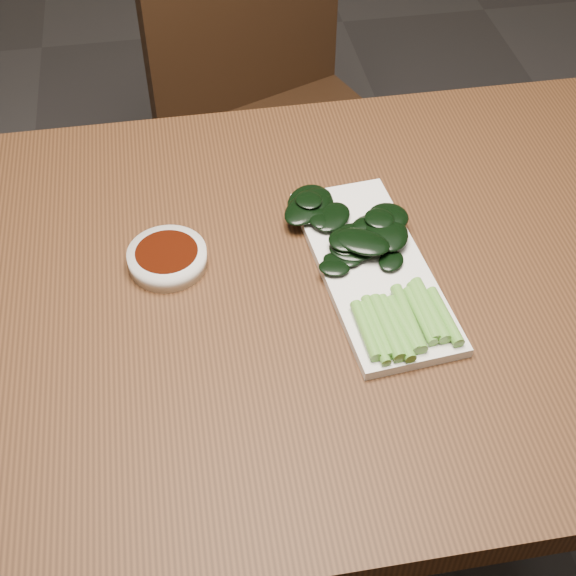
{
  "coord_description": "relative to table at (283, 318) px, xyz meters",
  "views": [
    {
      "loc": [
        -0.11,
        -0.72,
        1.52
      ],
      "look_at": [
        0.0,
        -0.02,
        0.76
      ],
      "focal_mm": 50.0,
      "sensor_mm": 36.0,
      "label": 1
    }
  ],
  "objects": [
    {
      "name": "table",
      "position": [
        0.0,
        0.0,
        0.0
      ],
      "size": [
        1.4,
        0.8,
        0.75
      ],
      "color": "#442713",
      "rests_on": "ground"
    },
    {
      "name": "serving_plate",
      "position": [
        0.12,
        -0.0,
        0.08
      ],
      "size": [
        0.17,
        0.35,
        0.01
      ],
      "rotation": [
        0.0,
        0.0,
        0.1
      ],
      "color": "white",
      "rests_on": "table"
    },
    {
      "name": "gai_lan",
      "position": [
        0.11,
        0.01,
        0.09
      ],
      "size": [
        0.19,
        0.35,
        0.02
      ],
      "color": "#5FA137",
      "rests_on": "serving_plate"
    },
    {
      "name": "ground",
      "position": [
        0.0,
        0.0,
        -0.68
      ],
      "size": [
        6.0,
        6.0,
        0.0
      ],
      "primitive_type": "plane",
      "color": "#322F2F",
      "rests_on": "ground"
    },
    {
      "name": "sauce_bowl",
      "position": [
        -0.15,
        0.06,
        0.08
      ],
      "size": [
        0.11,
        0.11,
        0.03
      ],
      "color": "white",
      "rests_on": "table"
    },
    {
      "name": "chair_far",
      "position": [
        0.11,
        0.75,
        -0.19
      ],
      "size": [
        0.61,
        0.61,
        0.89
      ],
      "rotation": [
        0.0,
        0.0,
        0.38
      ],
      "color": "black",
      "rests_on": "ground"
    }
  ]
}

